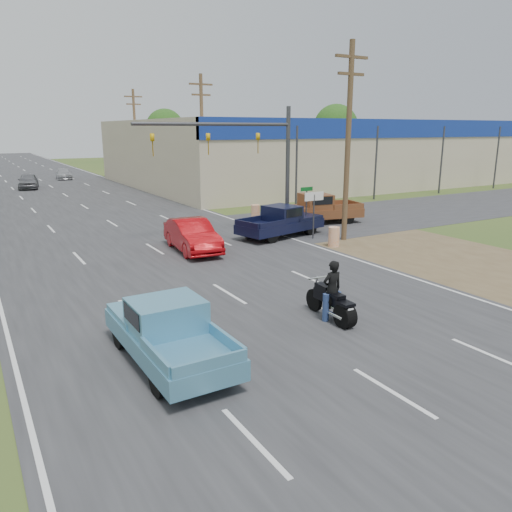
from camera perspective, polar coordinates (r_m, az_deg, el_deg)
ground at (r=12.02m, az=15.29°, el=-14.85°), size 200.00×200.00×0.00m
main_road at (r=48.15m, az=-20.97°, el=6.52°), size 15.00×180.00×0.02m
cross_road at (r=26.96m, az=-12.91°, el=1.64°), size 120.00×10.00×0.02m
dirt_verge at (r=26.06m, az=16.76°, el=0.95°), size 8.00×18.00×0.01m
big_box_store at (r=61.68m, az=10.06°, el=11.83°), size 50.00×28.10×6.60m
utility_pole_1 at (r=26.54m, az=10.49°, el=13.13°), size 2.00×0.28×10.00m
utility_pole_2 at (r=41.89m, az=-6.17°, el=13.63°), size 2.00×0.28×10.00m
utility_pole_3 at (r=58.76m, az=-13.63°, el=13.50°), size 2.00×0.28×10.00m
tree_3 at (r=99.46m, az=9.09°, el=14.40°), size 8.40×8.40×10.40m
tree_5 at (r=108.92m, az=-10.35°, el=14.16°), size 7.98×7.98×9.88m
barrel_0 at (r=25.36m, az=8.89°, el=2.18°), size 0.56×0.56×1.00m
barrel_1 at (r=32.47m, az=-0.05°, el=5.00°), size 0.56×0.56×1.00m
lane_sign at (r=26.78m, az=6.64°, el=5.94°), size 1.20×0.08×2.52m
street_name_sign at (r=28.37m, az=5.78°, el=5.83°), size 0.80×0.08×2.61m
signal_mast at (r=27.74m, az=-1.03°, el=12.34°), size 9.12×0.40×7.00m
red_convertible at (r=24.24m, az=-7.30°, el=2.32°), size 2.03×4.78×1.53m
motorcycle at (r=15.55m, az=8.78°, el=-5.50°), size 0.73×2.36×1.20m
rider at (r=15.48m, az=8.68°, el=-4.12°), size 0.68×0.46×1.81m
blue_pickup at (r=12.94m, az=-10.17°, el=-8.32°), size 1.96×4.96×1.64m
navy_pickup at (r=27.47m, az=3.01°, el=4.02°), size 5.43×3.06×1.70m
brown_pickup at (r=31.52m, az=6.76°, el=5.41°), size 5.87×3.19×1.84m
distant_car_grey at (r=54.71m, az=-24.59°, el=7.79°), size 2.45×4.64×1.50m
distant_car_silver at (r=63.89m, az=-21.10°, el=8.76°), size 2.24×4.43×1.23m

